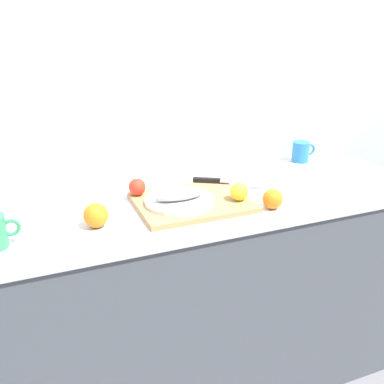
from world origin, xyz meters
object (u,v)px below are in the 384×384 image
(fish_fillet, at_px, (179,194))
(coffee_mug_0, at_px, (301,152))
(cutting_board, at_px, (192,202))
(white_plate, at_px, (180,201))
(chef_knife, at_px, (220,181))
(lemon_0, at_px, (239,192))
(orange_0, at_px, (273,199))

(fish_fillet, height_order, coffee_mug_0, coffee_mug_0)
(cutting_board, bearing_deg, fish_fillet, -168.74)
(white_plate, distance_m, chef_knife, 0.26)
(fish_fillet, bearing_deg, cutting_board, 11.26)
(white_plate, height_order, coffee_mug_0, coffee_mug_0)
(chef_knife, bearing_deg, fish_fillet, -120.76)
(lemon_0, bearing_deg, coffee_mug_0, 34.62)
(white_plate, distance_m, lemon_0, 0.22)
(lemon_0, xyz_separation_m, coffee_mug_0, (0.51, 0.35, -0.01))
(fish_fillet, bearing_deg, chef_knife, 30.43)
(fish_fillet, relative_size, chef_knife, 0.69)
(coffee_mug_0, relative_size, orange_0, 1.64)
(white_plate, relative_size, lemon_0, 3.79)
(chef_knife, distance_m, coffee_mug_0, 0.53)
(cutting_board, height_order, fish_fillet, fish_fillet)
(cutting_board, relative_size, fish_fillet, 2.17)
(fish_fillet, height_order, chef_knife, fish_fillet)
(cutting_board, relative_size, lemon_0, 6.16)
(orange_0, bearing_deg, cutting_board, 151.80)
(chef_knife, relative_size, orange_0, 3.70)
(fish_fillet, bearing_deg, white_plate, 180.00)
(lemon_0, bearing_deg, fish_fillet, 164.93)
(lemon_0, xyz_separation_m, orange_0, (0.10, -0.07, -0.02))
(cutting_board, relative_size, chef_knife, 1.50)
(lemon_0, bearing_deg, white_plate, 164.93)
(lemon_0, height_order, orange_0, lemon_0)
(coffee_mug_0, height_order, orange_0, coffee_mug_0)
(fish_fillet, height_order, lemon_0, lemon_0)
(lemon_0, bearing_deg, chef_knife, 86.20)
(white_plate, xyz_separation_m, coffee_mug_0, (0.72, 0.30, 0.02))
(white_plate, height_order, chef_knife, chef_knife)
(cutting_board, bearing_deg, coffee_mug_0, 23.31)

